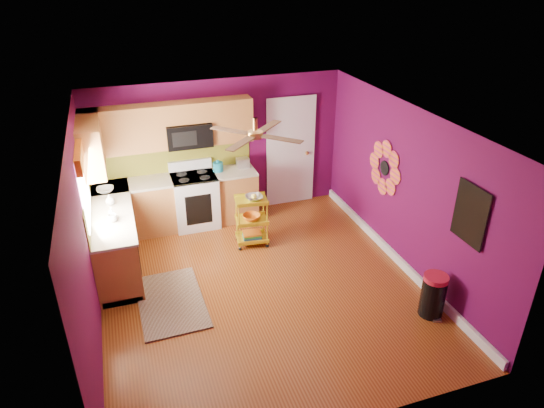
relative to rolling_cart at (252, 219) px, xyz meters
name	(u,v)px	position (x,y,z in m)	size (l,w,h in m)	color
ground	(262,287)	(-0.21, -1.19, -0.48)	(5.00, 5.00, 0.00)	#662F0F
room_envelope	(263,186)	(-0.18, -1.19, 1.15)	(4.54, 5.04, 2.52)	#54093F
lower_cabinets	(152,218)	(-1.56, 0.63, -0.04)	(2.81, 2.31, 0.94)	#995C29
electric_range	(195,200)	(-0.76, 0.98, 0.00)	(0.76, 0.66, 1.13)	white
upper_cabinetry	(146,133)	(-1.45, 0.98, 1.32)	(2.80, 2.30, 1.26)	#995C29
left_window	(82,170)	(-2.43, -0.14, 1.26)	(0.08, 1.35, 1.08)	white
panel_door	(290,153)	(1.14, 1.28, 0.55)	(0.95, 0.11, 2.15)	white
right_wall_art	(419,187)	(2.02, -1.53, 0.96)	(0.04, 2.74, 1.04)	black
ceiling_fan	(255,134)	(-0.21, -0.99, 1.81)	(1.01, 1.01, 0.26)	#BF8C3F
shag_rug	(171,301)	(-1.52, -1.12, -0.47)	(0.88, 1.43, 0.02)	black
rolling_cart	(252,219)	(0.00, 0.00, 0.00)	(0.56, 0.43, 0.93)	gold
trash_can	(433,295)	(1.78, -2.48, -0.17)	(0.41, 0.41, 0.62)	black
teal_kettle	(218,167)	(-0.30, 1.07, 0.54)	(0.18, 0.18, 0.21)	teal
toaster	(243,163)	(0.15, 1.08, 0.55)	(0.22, 0.15, 0.18)	beige
soap_bottle_a	(112,213)	(-2.14, -0.15, 0.55)	(0.08, 0.08, 0.18)	#EA3F72
soap_bottle_b	(110,200)	(-2.15, 0.32, 0.55)	(0.14, 0.14, 0.17)	white
counter_dish	(105,190)	(-2.22, 0.82, 0.49)	(0.27, 0.27, 0.07)	white
counter_cup	(113,218)	(-2.14, -0.24, 0.51)	(0.14, 0.14, 0.11)	white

